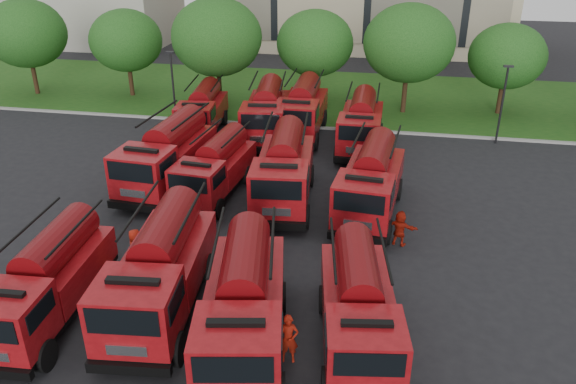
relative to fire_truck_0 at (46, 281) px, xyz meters
name	(u,v)px	position (x,y,z in m)	size (l,w,h in m)	color
ground	(256,269)	(6.57, 4.42, -1.59)	(140.00, 140.00, 0.00)	black
lawn	(329,96)	(6.57, 30.42, -1.53)	(70.00, 16.00, 0.12)	#154713
curb	(315,127)	(6.57, 22.32, -1.52)	(70.00, 0.30, 0.14)	gray
tree_0	(26,33)	(-17.43, 26.42, 3.42)	(6.30, 6.30, 7.70)	#382314
tree_1	(126,41)	(-9.43, 27.42, 2.96)	(5.71, 5.71, 6.98)	#382314
tree_2	(217,37)	(-1.43, 25.92, 3.76)	(6.72, 6.72, 8.22)	#382314
tree_3	(315,43)	(5.57, 28.42, 3.09)	(5.88, 5.88, 7.19)	#382314
tree_4	(409,43)	(12.57, 26.92, 3.63)	(6.55, 6.55, 8.01)	#382314
tree_5	(507,56)	(19.57, 27.92, 2.75)	(5.46, 5.46, 6.68)	#382314
lamp_post_0	(173,83)	(-3.43, 21.62, 1.30)	(0.60, 0.25, 5.11)	black
lamp_post_1	(503,100)	(18.57, 21.62, 1.30)	(0.60, 0.25, 5.11)	black
fire_truck_0	(46,281)	(0.00, 0.00, 0.00)	(2.87, 7.09, 3.17)	black
fire_truck_1	(160,269)	(3.84, 1.20, 0.17)	(3.45, 7.93, 3.50)	black
fire_truck_2	(244,304)	(7.31, -0.17, 0.12)	(3.89, 7.84, 3.42)	black
fire_truck_3	(359,306)	(11.05, 0.61, -0.03)	(3.34, 7.09, 3.10)	black
fire_truck_4	(168,155)	(0.04, 11.53, 0.22)	(3.35, 8.10, 3.60)	black
fire_truck_5	(216,168)	(2.88, 10.96, -0.06)	(2.96, 6.90, 3.06)	black
fire_truck_6	(284,169)	(6.53, 10.90, 0.18)	(3.45, 7.98, 3.53)	black
fire_truck_7	(371,181)	(10.93, 10.35, 0.12)	(3.29, 7.69, 3.41)	black
fire_truck_8	(203,111)	(-0.83, 20.06, -0.02)	(3.16, 7.11, 3.13)	black
fire_truck_9	(267,113)	(3.66, 19.81, 0.19)	(3.58, 8.04, 3.54)	black
fire_truck_10	(302,109)	(5.83, 20.95, 0.18)	(2.93, 7.77, 3.52)	black
fire_truck_11	(361,123)	(9.88, 19.06, 0.08)	(2.71, 7.31, 3.32)	black
firefighter_0	(289,360)	(8.91, -0.64, -1.59)	(0.65, 0.48, 1.78)	#9E190C
firefighter_2	(353,368)	(11.05, -0.61, -1.59)	(0.95, 0.54, 1.62)	#9E190C
firefighter_3	(373,375)	(11.71, -0.80, -1.59)	(1.05, 0.54, 1.63)	black
firefighter_4	(139,268)	(1.73, 3.55, -1.59)	(0.90, 0.59, 1.84)	#9E190C
firefighter_5	(398,244)	(12.42, 7.52, -1.59)	(1.55, 0.67, 1.67)	#9E190C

